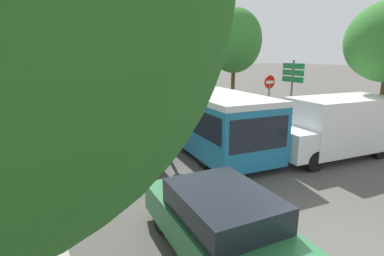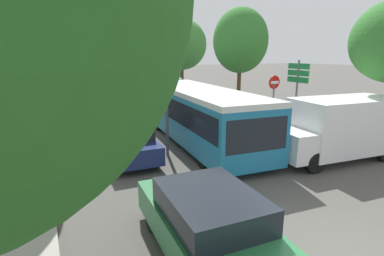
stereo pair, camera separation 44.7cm
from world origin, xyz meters
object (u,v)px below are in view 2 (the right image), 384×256
at_px(articulated_bus, 174,101).
at_px(queued_car_red, 88,99).
at_px(tree_right_mid, 242,42).
at_px(queued_car_black, 104,113).
at_px(tree_left_far, 25,41).
at_px(white_van, 340,127).
at_px(no_entry_sign, 274,94).
at_px(direction_sign_post, 298,81).
at_px(queued_car_green, 208,224).
at_px(traffic_light, 166,92).
at_px(tree_right_far, 182,44).
at_px(city_bus_rear, 67,77).
at_px(queued_car_navy, 128,141).
at_px(tree_left_mid, 11,21).

bearing_deg(articulated_bus, queued_car_red, -149.99).
height_order(articulated_bus, tree_right_mid, tree_right_mid).
bearing_deg(queued_car_black, tree_left_far, 45.27).
distance_m(white_van, no_entry_sign, 4.97).
xyz_separation_m(white_van, direction_sign_post, (1.94, 4.15, 1.33)).
xyz_separation_m(queued_car_black, direction_sign_post, (8.88, -5.15, 1.81)).
height_order(queued_car_green, traffic_light, traffic_light).
bearing_deg(tree_right_far, no_entry_sign, -95.75).
height_order(articulated_bus, city_bus_rear, articulated_bus).
bearing_deg(queued_car_black, tree_right_mid, -87.29).
relative_size(tree_right_mid, tree_right_far, 0.95).
bearing_deg(queued_car_red, traffic_light, -170.83).
distance_m(articulated_bus, white_van, 8.52).
bearing_deg(queued_car_navy, tree_left_mid, 86.74).
relative_size(queued_car_navy, tree_right_mid, 0.59).
bearing_deg(tree_right_far, direction_sign_post, -92.03).
bearing_deg(no_entry_sign, traffic_light, -77.09).
bearing_deg(queued_car_green, tree_right_far, -20.46).
bearing_deg(traffic_light, queued_car_red, -155.13).
relative_size(queued_car_green, queued_car_black, 0.94).
distance_m(traffic_light, tree_right_mid, 9.90).
bearing_deg(tree_left_mid, traffic_light, -8.01).
relative_size(queued_car_red, no_entry_sign, 1.57).
height_order(queued_car_black, tree_left_far, tree_left_far).
relative_size(no_entry_sign, tree_right_far, 0.39).
distance_m(white_van, tree_right_far, 19.85).
xyz_separation_m(direction_sign_post, tree_right_mid, (0.08, 5.06, 2.06)).
xyz_separation_m(queued_car_navy, tree_left_far, (-3.28, 9.54, 3.96)).
xyz_separation_m(queued_car_navy, no_entry_sign, (8.13, 1.23, 1.18)).
bearing_deg(queued_car_green, direction_sign_post, -49.75).
bearing_deg(queued_car_black, white_van, -140.01).
relative_size(queued_car_red, direction_sign_post, 1.23).
xyz_separation_m(city_bus_rear, tree_left_far, (-3.35, -16.83, 3.25)).
bearing_deg(queued_car_black, tree_right_far, -39.79).
xyz_separation_m(queued_car_green, queued_car_red, (0.39, 18.13, 0.04)).
distance_m(city_bus_rear, queued_car_navy, 26.38).
height_order(queued_car_black, direction_sign_post, direction_sign_post).
distance_m(traffic_light, no_entry_sign, 6.85).
bearing_deg(city_bus_rear, white_van, -164.84).
distance_m(white_van, traffic_light, 6.64).
distance_m(queued_car_navy, white_van, 7.99).
bearing_deg(city_bus_rear, direction_sign_post, -158.87).
bearing_deg(queued_car_red, tree_right_mid, -121.33).
bearing_deg(articulated_bus, tree_right_far, 158.22).
height_order(queued_car_red, tree_right_far, tree_right_far).
bearing_deg(queued_car_navy, tree_left_far, 22.24).
distance_m(city_bus_rear, traffic_light, 26.73).
distance_m(city_bus_rear, queued_car_black, 20.68).
distance_m(queued_car_black, tree_right_mid, 9.75).
bearing_deg(tree_right_far, city_bus_rear, 131.93).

